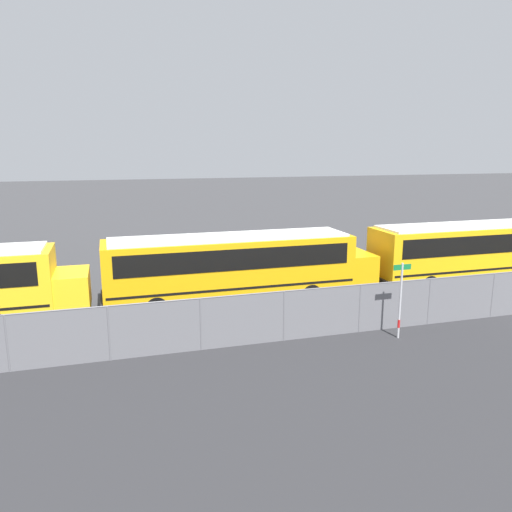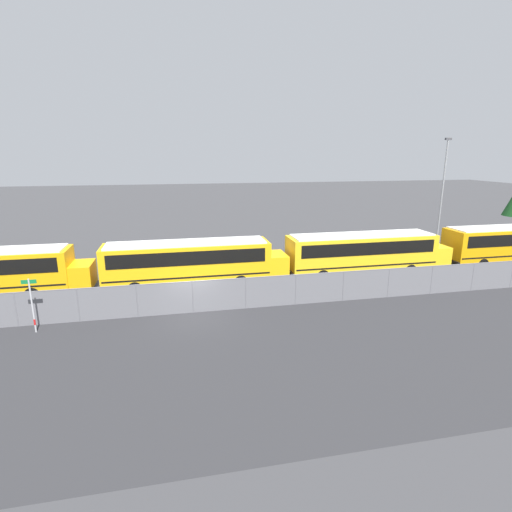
{
  "view_description": "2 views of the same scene",
  "coord_description": "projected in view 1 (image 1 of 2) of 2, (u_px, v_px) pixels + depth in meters",
  "views": [
    {
      "loc": [
        -17.79,
        -15.94,
        6.78
      ],
      "look_at": [
        -11.28,
        5.96,
        1.85
      ],
      "focal_mm": 35.0,
      "sensor_mm": 36.0,
      "label": 1
    },
    {
      "loc": [
        -0.89,
        -21.31,
        8.72
      ],
      "look_at": [
        4.82,
        5.71,
        1.61
      ],
      "focal_mm": 28.0,
      "sensor_mm": 36.0,
      "label": 2
    }
  ],
  "objects": [
    {
      "name": "school_bus_2",
      "position": [
        236.0,
        263.0,
        22.01
      ],
      "size": [
        12.3,
        2.56,
        3.07
      ],
      "color": "#EDA80F",
      "rests_on": "ground_plane"
    },
    {
      "name": "school_bus_3",
      "position": [
        479.0,
        248.0,
        25.41
      ],
      "size": [
        12.3,
        2.56,
        3.07
      ],
      "color": "yellow",
      "rests_on": "ground_plane"
    },
    {
      "name": "street_sign",
      "position": [
        400.0,
        299.0,
        17.92
      ],
      "size": [
        0.7,
        0.09,
        2.81
      ],
      "color": "#B7B7BC",
      "rests_on": "ground_plane"
    }
  ]
}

